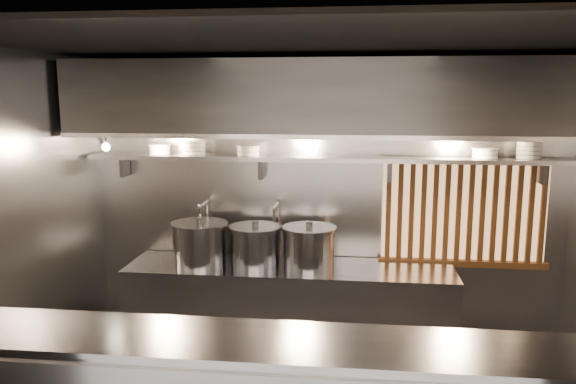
% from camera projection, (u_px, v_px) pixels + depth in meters
% --- Properties ---
extents(ceiling, '(4.50, 4.50, 0.00)m').
position_uv_depth(ceiling, '(315.00, 42.00, 3.70)').
color(ceiling, black).
rests_on(ceiling, wall_back).
extents(wall_back, '(4.50, 0.00, 4.50)m').
position_uv_depth(wall_back, '(325.00, 206.00, 5.41)').
color(wall_back, gray).
rests_on(wall_back, floor).
extents(wall_left, '(0.00, 3.00, 3.00)m').
position_uv_depth(wall_left, '(14.00, 238.00, 4.20)').
color(wall_left, gray).
rests_on(wall_left, floor).
extents(cooking_bench, '(3.00, 0.70, 0.90)m').
position_uv_depth(cooking_bench, '(289.00, 312.00, 5.24)').
color(cooking_bench, '#A0A0A5').
rests_on(cooking_bench, floor).
extents(bowl_shelf, '(4.40, 0.34, 0.04)m').
position_uv_depth(bowl_shelf, '(324.00, 158.00, 5.15)').
color(bowl_shelf, '#A0A0A5').
rests_on(bowl_shelf, wall_back).
extents(exhaust_hood, '(4.40, 0.81, 0.65)m').
position_uv_depth(exhaust_hood, '(324.00, 99.00, 4.84)').
color(exhaust_hood, '#2D2D30').
rests_on(exhaust_hood, ceiling).
extents(wood_screen, '(1.56, 0.09, 1.04)m').
position_uv_depth(wood_screen, '(464.00, 212.00, 5.22)').
color(wood_screen, '#F6B26E').
rests_on(wood_screen, wall_back).
extents(faucet_left, '(0.04, 0.30, 0.50)m').
position_uv_depth(faucet_left, '(205.00, 215.00, 5.43)').
color(faucet_left, silver).
rests_on(faucet_left, wall_back).
extents(faucet_right, '(0.04, 0.30, 0.50)m').
position_uv_depth(faucet_right, '(277.00, 217.00, 5.35)').
color(faucet_right, silver).
rests_on(faucet_right, wall_back).
extents(heat_lamp, '(0.25, 0.35, 0.20)m').
position_uv_depth(heat_lamp, '(104.00, 140.00, 4.88)').
color(heat_lamp, '#A0A0A5').
rests_on(heat_lamp, exhaust_hood).
extents(pendant_bulb, '(0.09, 0.09, 0.19)m').
position_uv_depth(pendant_bulb, '(313.00, 151.00, 5.03)').
color(pendant_bulb, '#2D2D30').
rests_on(pendant_bulb, exhaust_hood).
extents(stock_pot_left, '(0.61, 0.61, 0.40)m').
position_uv_depth(stock_pot_left, '(255.00, 245.00, 5.20)').
color(stock_pot_left, '#A0A0A5').
rests_on(stock_pot_left, cooking_bench).
extents(stock_pot_mid, '(0.67, 0.67, 0.43)m').
position_uv_depth(stock_pot_mid, '(200.00, 243.00, 5.21)').
color(stock_pot_mid, '#A0A0A5').
rests_on(stock_pot_mid, cooking_bench).
extents(stock_pot_right, '(0.51, 0.51, 0.42)m').
position_uv_depth(stock_pot_right, '(309.00, 247.00, 5.11)').
color(stock_pot_right, '#A0A0A5').
rests_on(stock_pot_right, cooking_bench).
extents(bowl_stack_0, '(0.21, 0.21, 0.09)m').
position_uv_depth(bowl_stack_0, '(159.00, 149.00, 5.32)').
color(bowl_stack_0, silver).
rests_on(bowl_stack_0, bowl_shelf).
extents(bowl_stack_1, '(0.23, 0.23, 0.13)m').
position_uv_depth(bowl_stack_1, '(194.00, 148.00, 5.28)').
color(bowl_stack_1, silver).
rests_on(bowl_stack_1, bowl_shelf).
extents(bowl_stack_2, '(0.22, 0.22, 0.09)m').
position_uv_depth(bowl_stack_2, '(248.00, 150.00, 5.22)').
color(bowl_stack_2, silver).
rests_on(bowl_stack_2, bowl_shelf).
extents(bowl_stack_3, '(0.23, 0.23, 0.09)m').
position_uv_depth(bowl_stack_3, '(485.00, 153.00, 4.98)').
color(bowl_stack_3, silver).
rests_on(bowl_stack_3, bowl_shelf).
extents(bowl_stack_4, '(0.22, 0.22, 0.17)m').
position_uv_depth(bowl_stack_4, '(529.00, 149.00, 4.93)').
color(bowl_stack_4, silver).
rests_on(bowl_stack_4, bowl_shelf).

